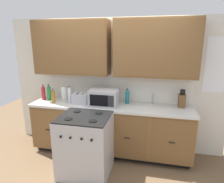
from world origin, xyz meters
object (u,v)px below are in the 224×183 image
toaster (81,99)px  bottle_green (49,92)px  bottle_red (43,92)px  paper_towel_roll (64,93)px  bottle_amber (53,96)px  knife_block (182,100)px  bottle_clear (70,95)px  bottle_teal (127,96)px  microwave (104,98)px  stove_range (85,145)px

toaster → bottle_green: bottle_green is taller
bottle_red → paper_towel_roll: bearing=11.3°
bottle_amber → bottle_red: bearing=154.0°
paper_towel_roll → knife_block: bearing=0.9°
bottle_clear → bottle_teal: bearing=9.6°
microwave → toaster: microwave is taller
stove_range → toaster: bearing=115.7°
microwave → bottle_amber: (-0.93, -0.05, -0.01)m
microwave → toaster: size_ratio=1.71×
toaster → microwave: bearing=0.3°
knife_block → bottle_teal: bearing=-179.2°
stove_range → bottle_amber: 1.11m
bottle_teal → bottle_clear: size_ratio=0.90×
paper_towel_roll → bottle_red: size_ratio=0.89×
paper_towel_roll → bottle_clear: 0.23m
microwave → bottle_amber: size_ratio=1.86×
stove_range → bottle_green: bottle_green is taller
bottle_amber → bottle_clear: size_ratio=0.85×
microwave → paper_towel_roll: (-0.82, 0.16, -0.01)m
knife_block → bottle_green: 2.40m
stove_range → bottle_red: (-1.06, 0.66, 0.60)m
toaster → bottle_red: bearing=173.5°
knife_block → microwave: bearing=-171.3°
paper_towel_roll → bottle_amber: size_ratio=1.01×
stove_range → bottle_amber: bottle_amber is taller
bottle_amber → bottle_green: bearing=138.6°
knife_block → bottle_red: (-2.51, -0.11, 0.03)m
microwave → knife_block: 1.32m
bottle_green → bottle_clear: bearing=-10.7°
knife_block → bottle_green: bearing=-177.6°
stove_range → bottle_green: bearing=144.6°
stove_range → toaster: 0.84m
paper_towel_roll → bottle_teal: 1.20m
knife_block → bottle_clear: size_ratio=1.02×
knife_block → bottle_amber: 2.25m
knife_block → bottle_teal: size_ratio=1.13×
toaster → paper_towel_roll: paper_towel_roll is taller
stove_range → toaster: size_ratio=3.39×
bottle_teal → bottle_clear: (-1.02, -0.17, 0.01)m
microwave → bottle_clear: (-0.64, 0.01, 0.01)m
paper_towel_roll → bottle_clear: bottle_clear is taller
knife_block → bottle_red: knife_block is taller
bottle_teal → stove_range: bearing=-124.8°
bottle_green → stove_range: bearing=-35.4°
bottle_clear → knife_block: bearing=5.5°
microwave → bottle_teal: (0.38, 0.19, -0.01)m
toaster → bottle_clear: size_ratio=0.92×
bottle_teal → bottle_amber: size_ratio=1.06×
knife_block → bottle_red: bearing=-177.4°
bottle_teal → knife_block: bearing=0.8°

